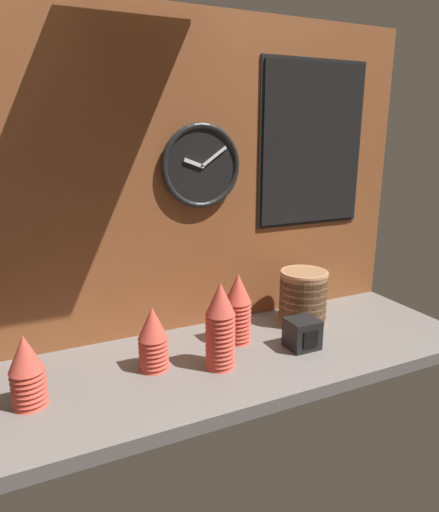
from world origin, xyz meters
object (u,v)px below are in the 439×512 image
object	(u,v)px
cup_stack_center_right	(238,308)
bowl_stack_right	(303,296)
cup_stack_center	(220,326)
cup_stack_center_left	(153,338)
napkin_dispenser	(302,334)
menu_board	(312,145)
wall_clock	(201,166)
cup_stack_far_left	(27,371)

from	to	relation	value
cup_stack_center_right	bowl_stack_right	xyz separation A→B (m)	(0.29, 0.04, -0.02)
cup_stack_center	bowl_stack_right	world-z (taller)	cup_stack_center
cup_stack_center_left	napkin_dispenser	world-z (taller)	cup_stack_center_left
menu_board	napkin_dispenser	xyz separation A→B (m)	(-0.23, -0.30, -0.58)
menu_board	napkin_dispenser	bearing A→B (deg)	-126.50
cup_stack_center_left	menu_board	size ratio (longest dim) A/B	0.33
wall_clock	menu_board	xyz separation A→B (m)	(0.45, 0.01, 0.06)
cup_stack_center	cup_stack_far_left	size ratio (longest dim) A/B	1.36
cup_stack_far_left	cup_stack_center_left	bearing A→B (deg)	7.30
cup_stack_far_left	napkin_dispenser	size ratio (longest dim) A/B	1.98
cup_stack_center_left	napkin_dispenser	size ratio (longest dim) A/B	1.98
cup_stack_center_right	napkin_dispenser	size ratio (longest dim) A/B	2.41
cup_stack_center_left	cup_stack_far_left	bearing A→B (deg)	-172.70
cup_stack_center_right	napkin_dispenser	bearing A→B (deg)	-37.10
napkin_dispenser	wall_clock	bearing A→B (deg)	127.00
cup_stack_center_left	menu_board	xyz separation A→B (m)	(0.70, 0.23, 0.53)
wall_clock	cup_stack_far_left	bearing A→B (deg)	-155.82
cup_stack_center_right	bowl_stack_right	distance (m)	0.29
cup_stack_center	bowl_stack_right	distance (m)	0.44
cup_stack_far_left	napkin_dispenser	bearing A→B (deg)	-2.02
cup_stack_center_right	wall_clock	bearing A→B (deg)	107.82
wall_clock	napkin_dispenser	distance (m)	0.64
bowl_stack_right	menu_board	world-z (taller)	menu_board
bowl_stack_right	cup_stack_far_left	bearing A→B (deg)	-171.58
bowl_stack_right	napkin_dispenser	bearing A→B (deg)	-125.14
menu_board	wall_clock	bearing A→B (deg)	-178.86
cup_stack_center	napkin_dispenser	world-z (taller)	cup_stack_center
cup_stack_center	cup_stack_far_left	xyz separation A→B (m)	(-0.52, 0.03, -0.03)
cup_stack_center_left	bowl_stack_right	world-z (taller)	bowl_stack_right
cup_stack_far_left	napkin_dispenser	distance (m)	0.82
cup_stack_center	napkin_dispenser	bearing A→B (deg)	0.05
cup_stack_center_right	menu_board	world-z (taller)	menu_board
cup_stack_center_left	cup_stack_center	bearing A→B (deg)	-21.86
cup_stack_center_left	cup_stack_center	world-z (taller)	cup_stack_center
cup_stack_center_right	wall_clock	size ratio (longest dim) A/B	0.85
menu_board	cup_stack_center_left	bearing A→B (deg)	-161.67
cup_stack_center	cup_stack_far_left	distance (m)	0.53
cup_stack_far_left	bowl_stack_right	bearing A→B (deg)	8.42
cup_stack_center_left	wall_clock	size ratio (longest dim) A/B	0.70
napkin_dispenser	cup_stack_center	bearing A→B (deg)	-179.95
cup_stack_center	bowl_stack_right	xyz separation A→B (m)	(0.41, 0.17, -0.03)
wall_clock	menu_board	world-z (taller)	menu_board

